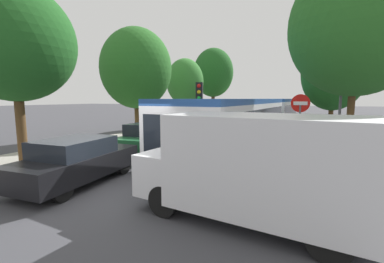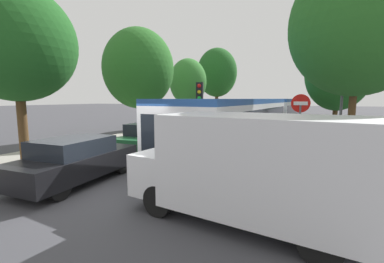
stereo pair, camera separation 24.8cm
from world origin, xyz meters
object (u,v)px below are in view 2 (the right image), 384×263
at_px(tree_left_far, 188,82).
at_px(tree_left_near, 19,47).
at_px(direction_sign_post, 342,101).
at_px(white_van, 252,165).
at_px(tree_left_distant, 217,74).
at_px(no_entry_sign, 300,119).
at_px(queued_car_green, 153,138).
at_px(queued_car_graphite, 225,121).
at_px(tree_left_mid, 139,69).
at_px(tree_right_mid, 338,72).
at_px(queued_car_black, 76,160).
at_px(queued_car_silver, 199,127).
at_px(city_bus_rear, 253,108).
at_px(articulated_bus, 256,118).
at_px(tree_right_near, 359,24).
at_px(traffic_light, 200,102).

bearing_deg(tree_left_far, tree_left_near, -88.72).
bearing_deg(tree_left_far, direction_sign_post, -41.43).
distance_m(white_van, tree_left_distant, 25.42).
height_order(no_entry_sign, tree_left_near, tree_left_near).
relative_size(queued_car_green, queued_car_graphite, 1.09).
xyz_separation_m(tree_left_mid, tree_right_mid, (12.42, 8.30, 0.00)).
height_order(queued_car_black, queued_car_green, queued_car_green).
height_order(queued_car_silver, white_van, white_van).
height_order(queued_car_graphite, tree_left_mid, tree_left_mid).
bearing_deg(white_van, city_bus_rear, -71.90).
bearing_deg(queued_car_green, city_bus_rear, -3.34).
height_order(no_entry_sign, tree_left_distant, tree_left_distant).
relative_size(articulated_bus, no_entry_sign, 6.35).
distance_m(tree_left_near, tree_left_distant, 22.46).
height_order(no_entry_sign, tree_right_mid, tree_right_mid).
bearing_deg(queued_car_green, tree_left_mid, 39.18).
relative_size(queued_car_green, tree_left_mid, 0.60).
xyz_separation_m(articulated_bus, queued_car_graphite, (-3.84, 6.23, -0.83)).
height_order(queued_car_silver, tree_left_far, tree_left_far).
bearing_deg(tree_right_near, direction_sign_post, 142.33).
xyz_separation_m(tree_left_mid, tree_left_distant, (0.59, 14.19, 0.84)).
height_order(white_van, tree_right_near, tree_right_near).
bearing_deg(queued_car_silver, city_bus_rear, -3.46).
bearing_deg(no_entry_sign, city_bus_rear, -164.15).
relative_size(white_van, tree_left_distant, 0.62).
height_order(queued_car_green, traffic_light, traffic_light).
distance_m(articulated_bus, tree_left_far, 10.28).
bearing_deg(articulated_bus, tree_left_mid, -81.56).
relative_size(tree_left_mid, tree_right_mid, 0.97).
xyz_separation_m(queued_car_graphite, traffic_light, (1.97, -10.26, 1.80)).
bearing_deg(tree_right_mid, articulated_bus, -120.66).
distance_m(traffic_light, tree_right_near, 6.73).
relative_size(no_entry_sign, tree_right_near, 0.36).
height_order(no_entry_sign, tree_left_mid, tree_left_mid).
bearing_deg(traffic_light, white_van, 17.15).
bearing_deg(no_entry_sign, direction_sign_post, 116.43).
distance_m(queued_car_green, no_entry_sign, 6.64).
distance_m(tree_left_far, tree_left_distant, 7.27).
bearing_deg(tree_right_near, queued_car_black, -145.35).
bearing_deg(tree_left_distant, tree_left_near, -89.86).
distance_m(articulated_bus, tree_left_near, 11.80).
distance_m(articulated_bus, queued_car_green, 6.28).
xyz_separation_m(tree_left_near, tree_right_mid, (11.78, 16.55, 0.07)).
bearing_deg(no_entry_sign, queued_car_green, -86.61).
height_order(city_bus_rear, traffic_light, traffic_light).
bearing_deg(queued_car_graphite, tree_left_distant, 21.54).
height_order(articulated_bus, queued_car_black, articulated_bus).
bearing_deg(queued_car_silver, tree_left_far, 29.52).
relative_size(queued_car_silver, tree_right_near, 0.52).
distance_m(queued_car_graphite, no_entry_sign, 12.40).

